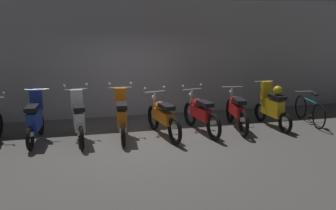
{
  "coord_description": "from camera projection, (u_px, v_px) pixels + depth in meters",
  "views": [
    {
      "loc": [
        -1.28,
        -7.83,
        2.8
      ],
      "look_at": [
        0.65,
        0.51,
        0.75
      ],
      "focal_mm": 38.25,
      "sensor_mm": 36.0,
      "label": 1
    }
  ],
  "objects": [
    {
      "name": "motorbike_slot_2",
      "position": [
        79.0,
        119.0,
        8.36
      ],
      "size": [
        0.59,
        1.68,
        1.29
      ],
      "color": "black",
      "rests_on": "ground"
    },
    {
      "name": "back_wall",
      "position": [
        130.0,
        59.0,
        10.46
      ],
      "size": [
        16.0,
        0.3,
        3.35
      ],
      "primitive_type": "cube",
      "color": "#ADADB2",
      "rests_on": "ground"
    },
    {
      "name": "motorbike_slot_5",
      "position": [
        201.0,
        113.0,
        9.02
      ],
      "size": [
        0.58,
        1.94,
        1.15
      ],
      "color": "black",
      "rests_on": "ground"
    },
    {
      "name": "motorbike_slot_7",
      "position": [
        272.0,
        106.0,
        9.47
      ],
      "size": [
        0.56,
        1.68,
        1.18
      ],
      "color": "black",
      "rests_on": "ground"
    },
    {
      "name": "bicycle",
      "position": [
        309.0,
        111.0,
        9.82
      ],
      "size": [
        0.5,
        1.72,
        0.89
      ],
      "color": "black",
      "rests_on": "ground"
    },
    {
      "name": "motorbike_slot_1",
      "position": [
        35.0,
        120.0,
        8.31
      ],
      "size": [
        0.56,
        1.68,
        1.18
      ],
      "color": "black",
      "rests_on": "ground"
    },
    {
      "name": "motorbike_slot_6",
      "position": [
        237.0,
        110.0,
        9.32
      ],
      "size": [
        0.56,
        1.94,
        1.03
      ],
      "color": "black",
      "rests_on": "ground"
    },
    {
      "name": "motorbike_slot_3",
      "position": [
        122.0,
        117.0,
        8.56
      ],
      "size": [
        0.59,
        1.68,
        1.29
      ],
      "color": "black",
      "rests_on": "ground"
    },
    {
      "name": "motorbike_slot_4",
      "position": [
        163.0,
        117.0,
        8.71
      ],
      "size": [
        0.63,
        1.93,
        1.15
      ],
      "color": "black",
      "rests_on": "ground"
    },
    {
      "name": "ground_plane",
      "position": [
        146.0,
        143.0,
        8.35
      ],
      "size": [
        80.0,
        80.0,
        0.0
      ],
      "primitive_type": "plane",
      "color": "#565451"
    }
  ]
}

